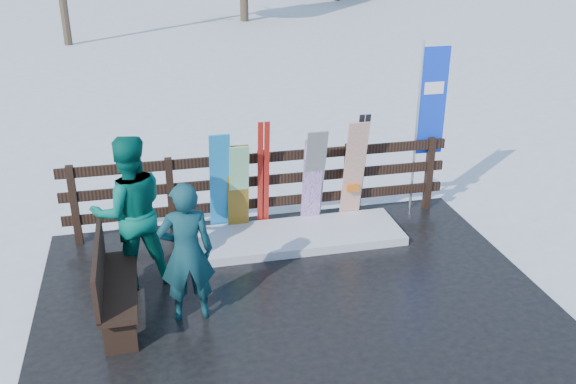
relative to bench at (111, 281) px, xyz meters
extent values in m
plane|color=white|center=(2.08, -0.16, -0.60)|extent=(700.00, 700.00, 0.00)
cube|color=black|center=(2.08, -0.16, -0.56)|extent=(6.00, 5.00, 0.08)
cube|color=black|center=(-0.52, 2.04, 0.06)|extent=(0.10, 0.10, 1.15)
cube|color=black|center=(0.78, 2.04, 0.06)|extent=(0.10, 0.10, 1.15)
cube|color=black|center=(2.08, 2.04, 0.06)|extent=(0.10, 0.10, 1.15)
cube|color=black|center=(3.38, 2.04, 0.06)|extent=(0.10, 0.10, 1.15)
cube|color=black|center=(4.68, 2.04, 0.06)|extent=(0.10, 0.10, 1.15)
cube|color=black|center=(2.08, 2.04, -0.17)|extent=(5.60, 0.05, 0.14)
cube|color=black|center=(2.08, 2.04, 0.18)|extent=(5.60, 0.05, 0.14)
cube|color=black|center=(2.08, 2.04, 0.53)|extent=(5.60, 0.05, 0.14)
cube|color=white|center=(2.51, 1.44, -0.46)|extent=(2.83, 1.00, 0.12)
cube|color=black|center=(0.07, 0.00, -0.07)|extent=(0.40, 1.50, 0.06)
cube|color=black|center=(0.07, -0.60, -0.29)|extent=(0.34, 0.06, 0.45)
cube|color=black|center=(0.07, 0.60, -0.29)|extent=(0.34, 0.06, 0.45)
cube|color=black|center=(-0.11, 0.00, 0.20)|extent=(0.05, 1.50, 0.50)
cube|color=#1E8FD8|center=(1.45, 1.82, 0.27)|extent=(0.28, 0.40, 1.57)
cube|color=white|center=(1.71, 1.82, 0.17)|extent=(0.27, 0.37, 1.38)
cube|color=#F6A616|center=(1.70, 1.82, 0.17)|extent=(0.30, 0.21, 1.37)
cube|color=white|center=(2.77, 1.82, 0.18)|extent=(0.28, 0.25, 1.39)
cube|color=black|center=(2.79, 1.82, 0.24)|extent=(0.30, 0.38, 1.51)
cube|color=white|center=(3.39, 1.82, 0.28)|extent=(0.30, 0.35, 1.60)
cube|color=#B01E15|center=(2.03, 1.89, 0.31)|extent=(0.07, 0.23, 1.66)
cube|color=#B01E15|center=(2.12, 1.89, 0.31)|extent=(0.07, 0.23, 1.66)
cube|color=black|center=(3.45, 1.89, 0.32)|extent=(0.08, 0.32, 1.68)
cube|color=black|center=(3.54, 1.89, 0.32)|extent=(0.08, 0.32, 1.68)
cylinder|color=silver|center=(4.43, 2.09, 0.78)|extent=(0.04, 0.04, 2.60)
cube|color=#0C36DB|center=(4.65, 2.09, 1.18)|extent=(0.42, 0.02, 1.60)
imported|color=#12584D|center=(0.84, -0.10, 0.31)|extent=(0.61, 0.41, 1.66)
imported|color=#045D4C|center=(0.25, 0.84, 0.44)|extent=(1.04, 0.87, 1.91)
camera|label=1|loc=(0.54, -6.34, 3.72)|focal=40.00mm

